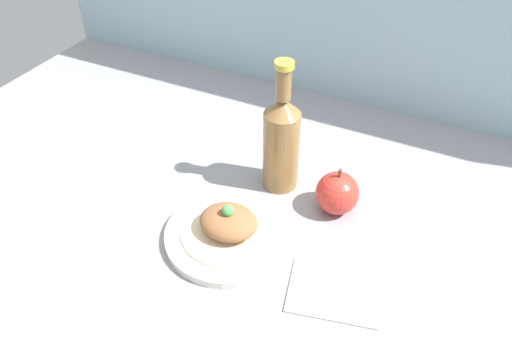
{
  "coord_description": "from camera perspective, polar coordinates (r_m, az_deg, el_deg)",
  "views": [
    {
      "loc": [
        24.2,
        -59.19,
        69.03
      ],
      "look_at": [
        -6.91,
        5.08,
        9.86
      ],
      "focal_mm": 35.0,
      "sensor_mm": 36.0,
      "label": 1
    }
  ],
  "objects": [
    {
      "name": "ground_plane",
      "position": [
        0.96,
        2.43,
        -8.4
      ],
      "size": [
        180.0,
        110.0,
        4.0
      ],
      "primitive_type": "cube",
      "color": "gray"
    },
    {
      "name": "napkin",
      "position": [
        0.87,
        8.91,
        -13.4
      ],
      "size": [
        17.22,
        14.62,
        0.8
      ],
      "color": "beige",
      "rests_on": "ground_plane"
    },
    {
      "name": "cider_bottle",
      "position": [
        0.98,
        2.92,
        3.48
      ],
      "size": [
        7.25,
        7.25,
        28.16
      ],
      "color": "olive",
      "rests_on": "ground_plane"
    },
    {
      "name": "plated_food",
      "position": [
        0.91,
        -3.15,
        -6.07
      ],
      "size": [
        17.76,
        17.76,
        6.49
      ],
      "color": "beige",
      "rests_on": "plate"
    },
    {
      "name": "plate",
      "position": [
        0.93,
        -3.09,
        -7.22
      ],
      "size": [
        23.87,
        23.87,
        1.97
      ],
      "color": "silver",
      "rests_on": "ground_plane"
    },
    {
      "name": "apple",
      "position": [
        0.98,
        9.26,
        -2.56
      ],
      "size": [
        8.48,
        8.48,
        10.11
      ],
      "color": "red",
      "rests_on": "ground_plane"
    }
  ]
}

